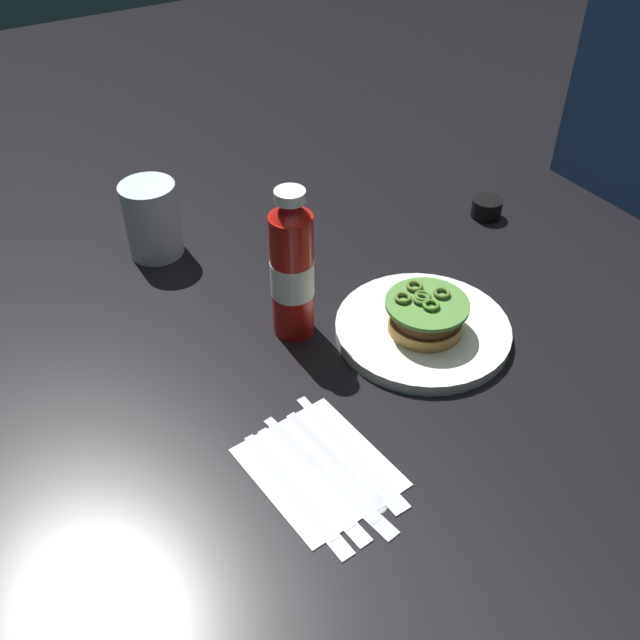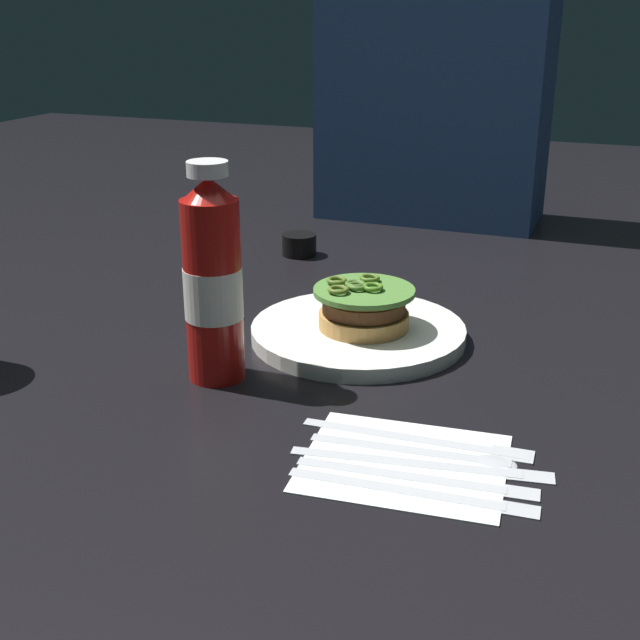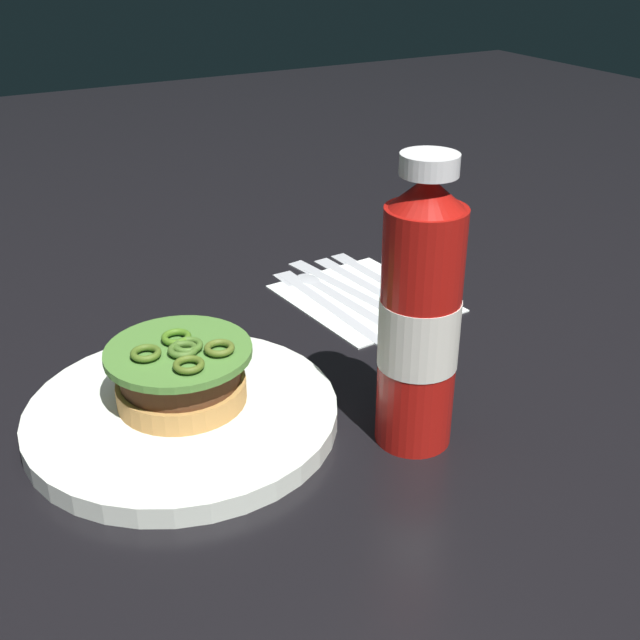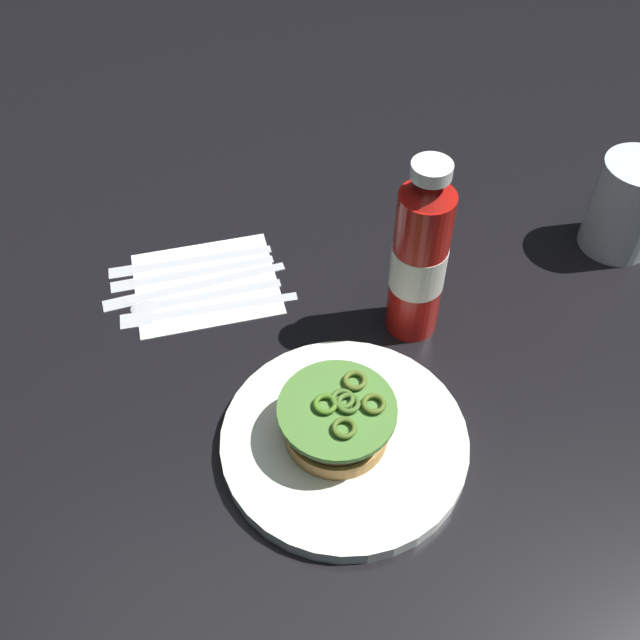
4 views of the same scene
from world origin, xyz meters
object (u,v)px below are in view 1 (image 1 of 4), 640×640
Objects in this scene: napkin at (319,467)px; spoon_utensil at (349,472)px; fork_utensil at (357,459)px; burger_sandwich at (426,315)px; dinner_plate at (422,329)px; ketchup_bottle at (292,270)px; water_glass at (152,220)px; table_knife at (334,480)px; steak_knife at (301,498)px; condiment_cup at (487,208)px; butter_knife at (317,489)px.

spoon_utensil is (0.03, 0.02, 0.00)m from napkin.
fork_utensil is at bearing 70.02° from napkin.
burger_sandwich reaches higher than napkin.
spoon_utensil and fork_utensil have the same top height.
dinner_plate is 0.27m from napkin.
water_glass is at bearing -161.77° from ketchup_bottle.
fork_utensil is at bearing 4.29° from water_glass.
table_knife is (0.53, 0.00, -0.06)m from water_glass.
burger_sandwich is 0.27m from napkin.
ketchup_bottle is 0.28m from table_knife.
spoon_utensil is (0.15, -0.22, -0.00)m from dinner_plate.
steak_knife is at bearing -4.61° from water_glass.
fork_utensil is (0.02, 0.04, 0.00)m from napkin.
spoon_utensil reaches higher than napkin.
table_knife is (-0.00, 0.04, 0.00)m from steak_knife.
condiment_cup reaches higher than fork_utensil.
dinner_plate reaches higher than table_knife.
napkin is at bearing -63.89° from burger_sandwich.
table_knife is at bearing -19.93° from ketchup_bottle.
ketchup_bottle is 4.29× the size of condiment_cup.
butter_knife is at bearing -60.70° from burger_sandwich.
spoon_utensil is (0.25, -0.07, -0.10)m from ketchup_bottle.
steak_knife is at bearing -86.42° from table_knife.
steak_knife is at bearing -58.65° from condiment_cup.
steak_knife is at bearing -28.01° from ketchup_bottle.
fork_utensil is (-0.01, 0.02, 0.00)m from spoon_utensil.
butter_knife is at bearing -88.26° from spoon_utensil.
table_knife is at bearing -58.50° from burger_sandwich.
table_knife is (0.34, -0.52, -0.01)m from condiment_cup.
table_knife reaches higher than napkin.
condiment_cup is 0.62m from table_knife.
ketchup_bottle reaches higher than water_glass.
burger_sandwich is (0.01, -0.00, 0.03)m from dinner_plate.
fork_utensil is (-0.01, 0.06, 0.00)m from butter_knife.
condiment_cup is 0.31× the size of napkin.
water_glass is at bearing -177.82° from spoon_utensil.
ketchup_bottle is (-0.10, -0.15, 0.09)m from dinner_plate.
steak_knife is at bearing -80.39° from fork_utensil.
water_glass is at bearing 179.61° from napkin.
condiment_cup is at bearing 123.99° from dinner_plate.
table_knife is at bearing -73.68° from fork_utensil.
ketchup_bottle reaches higher than spoon_utensil.
dinner_plate is 1.18× the size of fork_utensil.
napkin is at bearing -23.04° from ketchup_bottle.
burger_sandwich reaches higher than spoon_utensil.
steak_knife is at bearing -86.84° from spoon_utensil.
water_glass reaches higher than spoon_utensil.
fork_utensil is (-0.01, 0.08, 0.00)m from steak_knife.
table_knife is (-0.00, 0.02, 0.00)m from butter_knife.
condiment_cup is at bearing 121.35° from steak_knife.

